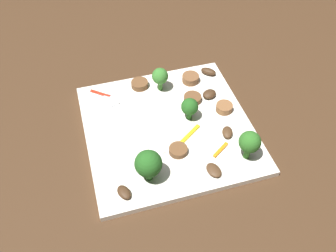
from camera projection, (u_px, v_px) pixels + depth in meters
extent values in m
plane|color=#422B19|center=(168.00, 130.00, 0.65)|extent=(1.40, 1.40, 0.00)
cube|color=white|center=(168.00, 128.00, 0.65)|extent=(0.29, 0.29, 0.01)
cube|color=silver|center=(139.00, 128.00, 0.64)|extent=(0.14, 0.06, 0.00)
cube|color=silver|center=(111.00, 100.00, 0.68)|extent=(0.04, 0.03, 0.00)
cylinder|color=#296420|center=(149.00, 173.00, 0.56)|extent=(0.01, 0.01, 0.03)
sphere|color=#235B1E|center=(148.00, 164.00, 0.54)|extent=(0.04, 0.04, 0.04)
cylinder|color=#347525|center=(247.00, 151.00, 0.59)|extent=(0.01, 0.01, 0.03)
sphere|color=#2D6B23|center=(250.00, 142.00, 0.57)|extent=(0.04, 0.04, 0.04)
cylinder|color=#296420|center=(189.00, 114.00, 0.65)|extent=(0.01, 0.01, 0.02)
sphere|color=#235B1E|center=(190.00, 107.00, 0.63)|extent=(0.03, 0.03, 0.03)
cylinder|color=#408630|center=(160.00, 84.00, 0.70)|extent=(0.01, 0.01, 0.02)
sphere|color=#387A2D|center=(160.00, 76.00, 0.68)|extent=(0.03, 0.03, 0.03)
cylinder|color=brown|center=(224.00, 108.00, 0.66)|extent=(0.04, 0.04, 0.01)
cylinder|color=brown|center=(191.00, 78.00, 0.72)|extent=(0.04, 0.04, 0.01)
cylinder|color=brown|center=(140.00, 84.00, 0.71)|extent=(0.05, 0.05, 0.01)
cylinder|color=brown|center=(193.00, 98.00, 0.68)|extent=(0.05, 0.05, 0.01)
cylinder|color=brown|center=(176.00, 151.00, 0.60)|extent=(0.04, 0.04, 0.01)
ellipsoid|color=#4C331E|center=(227.00, 132.00, 0.63)|extent=(0.03, 0.03, 0.01)
ellipsoid|color=#422B19|center=(209.00, 94.00, 0.69)|extent=(0.03, 0.03, 0.01)
ellipsoid|color=#4C331E|center=(214.00, 170.00, 0.57)|extent=(0.03, 0.03, 0.01)
ellipsoid|color=#422B19|center=(208.00, 72.00, 0.73)|extent=(0.03, 0.03, 0.01)
ellipsoid|color=#422B19|center=(124.00, 192.00, 0.55)|extent=(0.03, 0.03, 0.01)
cube|color=orange|center=(221.00, 150.00, 0.60)|extent=(0.02, 0.03, 0.00)
cube|color=red|center=(100.00, 94.00, 0.70)|extent=(0.03, 0.04, 0.00)
cube|color=yellow|center=(190.00, 134.00, 0.63)|extent=(0.04, 0.05, 0.00)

